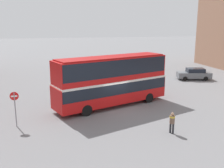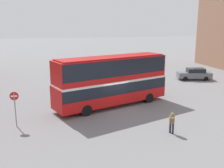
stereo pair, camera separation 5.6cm
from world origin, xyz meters
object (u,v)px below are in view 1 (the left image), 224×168
object	(u,v)px
parked_car_kerb_far	(141,78)
no_entry_sign	(15,103)
double_decker_bus	(112,78)
pedestrian_foreground	(172,121)
parked_car_kerb_near	(194,74)

from	to	relation	value
parked_car_kerb_far	no_entry_sign	distance (m)	18.09
double_decker_bus	parked_car_kerb_far	xyz separation A→B (m)	(5.86, 8.07, -1.87)
double_decker_bus	pedestrian_foreground	size ratio (longest dim) A/B	7.32
double_decker_bus	parked_car_kerb_near	world-z (taller)	double_decker_bus
double_decker_bus	pedestrian_foreground	world-z (taller)	double_decker_bus
no_entry_sign	pedestrian_foreground	bearing A→B (deg)	-20.08
pedestrian_foreground	no_entry_sign	size ratio (longest dim) A/B	0.57
double_decker_bus	no_entry_sign	size ratio (longest dim) A/B	4.18
parked_car_kerb_near	no_entry_sign	world-z (taller)	no_entry_sign
parked_car_kerb_near	parked_car_kerb_far	distance (m)	7.96
double_decker_bus	no_entry_sign	world-z (taller)	double_decker_bus
parked_car_kerb_near	pedestrian_foreground	bearing A→B (deg)	68.86
parked_car_kerb_far	double_decker_bus	bearing A→B (deg)	-136.76
pedestrian_foreground	parked_car_kerb_near	distance (m)	19.43
parked_car_kerb_far	no_entry_sign	world-z (taller)	no_entry_sign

